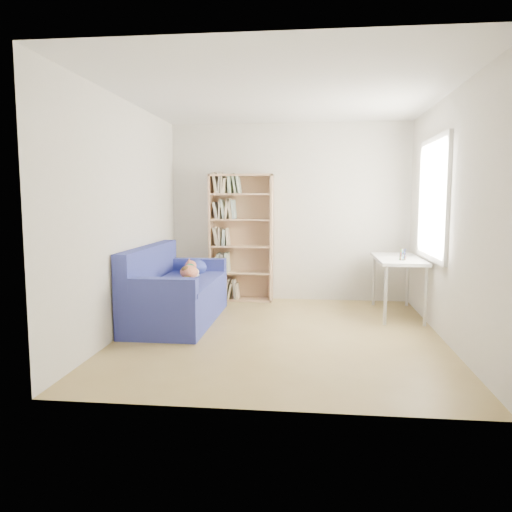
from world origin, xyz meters
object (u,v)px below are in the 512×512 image
(bookshelf, at_px, (241,243))
(pen_cup, at_px, (402,256))
(sofa, at_px, (175,293))
(desk, at_px, (398,263))

(bookshelf, bearing_deg, pen_cup, -24.51)
(sofa, bearing_deg, pen_cup, 7.85)
(sofa, distance_m, pen_cup, 2.84)
(desk, xyz_separation_m, pen_cup, (0.00, -0.27, 0.13))
(sofa, distance_m, desk, 2.87)
(sofa, height_order, bookshelf, bookshelf)
(bookshelf, height_order, pen_cup, bookshelf)
(pen_cup, bearing_deg, bookshelf, 155.49)
(bookshelf, height_order, desk, bookshelf)
(bookshelf, xyz_separation_m, desk, (2.14, -0.70, -0.18))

